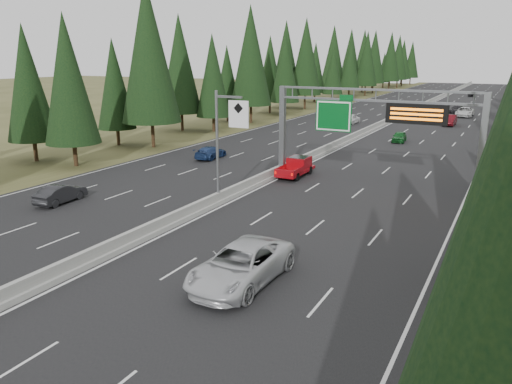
{
  "coord_description": "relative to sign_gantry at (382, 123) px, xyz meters",
  "views": [
    {
      "loc": [
        18.37,
        -4.02,
        10.3
      ],
      "look_at": [
        5.69,
        20.0,
        2.89
      ],
      "focal_mm": 35.0,
      "sensor_mm": 36.0,
      "label": 1
    }
  ],
  "objects": [
    {
      "name": "car_ahead_white",
      "position": [
        0.8,
        55.58,
        -4.37
      ],
      "size": [
        2.73,
        5.87,
        1.63
      ],
      "primitive_type": "imported",
      "rotation": [
        0.0,
        0.0,
        -0.0
      ],
      "color": "silver",
      "rests_on": "road"
    },
    {
      "name": "red_pickup",
      "position": [
        -7.42,
        0.88,
        -4.29
      ],
      "size": [
        1.78,
        4.99,
        1.63
      ],
      "color": "black",
      "rests_on": "road"
    },
    {
      "name": "median_barrier",
      "position": [
        -8.92,
        45.12,
        -4.85
      ],
      "size": [
        0.7,
        260.0,
        0.85
      ],
      "color": "gray",
      "rests_on": "road"
    },
    {
      "name": "car_ahead_dkgrey",
      "position": [
        -1.04,
        60.52,
        -4.47
      ],
      "size": [
        2.5,
        5.15,
        1.44
      ],
      "primitive_type": "imported",
      "rotation": [
        0.0,
        0.0,
        -0.1
      ],
      "color": "black",
      "rests_on": "road"
    },
    {
      "name": "sign_gantry",
      "position": [
        0.0,
        0.0,
        0.0
      ],
      "size": [
        16.75,
        0.98,
        7.8
      ],
      "color": "slate",
      "rests_on": "road"
    },
    {
      "name": "car_onc_blue",
      "position": [
        -18.37,
        3.73,
        -4.55
      ],
      "size": [
        2.01,
        4.47,
        1.27
      ],
      "primitive_type": "imported",
      "rotation": [
        0.0,
        0.0,
        3.19
      ],
      "color": "navy",
      "rests_on": "road"
    },
    {
      "name": "car_ahead_green",
      "position": [
        -3.43,
        23.36,
        -4.55
      ],
      "size": [
        1.86,
        3.88,
        1.28
      ],
      "primitive_type": "imported",
      "rotation": [
        0.0,
        0.0,
        0.09
      ],
      "color": "#13561F",
      "rests_on": "road"
    },
    {
      "name": "road",
      "position": [
        -8.92,
        45.12,
        -5.23
      ],
      "size": [
        32.0,
        260.0,
        0.08
      ],
      "primitive_type": "cube",
      "color": "black",
      "rests_on": "ground"
    },
    {
      "name": "car_onc_white",
      "position": [
        -13.94,
        37.33,
        -4.4
      ],
      "size": [
        1.96,
        4.69,
        1.58
      ],
      "primitive_type": "imported",
      "rotation": [
        0.0,
        0.0,
        3.12
      ],
      "color": "white",
      "rests_on": "road"
    },
    {
      "name": "shoulder_left",
      "position": [
        -26.72,
        45.12,
        -5.24
      ],
      "size": [
        3.6,
        260.0,
        0.06
      ],
      "primitive_type": "cube",
      "color": "#3E411E",
      "rests_on": "ground"
    },
    {
      "name": "car_onc_far",
      "position": [
        -23.42,
        58.34,
        -4.49
      ],
      "size": [
        2.58,
        5.14,
        1.4
      ],
      "primitive_type": "imported",
      "rotation": [
        0.0,
        0.0,
        3.09
      ],
      "color": "black",
      "rests_on": "road"
    },
    {
      "name": "car_ahead_far",
      "position": [
        -2.61,
        105.17,
        -4.53
      ],
      "size": [
        1.93,
        3.98,
        1.31
      ],
      "primitive_type": "imported",
      "rotation": [
        0.0,
        0.0,
        0.1
      ],
      "color": "black",
      "rests_on": "road"
    },
    {
      "name": "hov_sign_pole",
      "position": [
        -8.33,
        -9.92,
        -0.54
      ],
      "size": [
        2.8,
        0.5,
        8.0
      ],
      "color": "slate",
      "rests_on": "road"
    },
    {
      "name": "silver_minivan",
      "position": [
        -1.14,
        -20.31,
        -4.29
      ],
      "size": [
        3.07,
        6.49,
        1.79
      ],
      "primitive_type": "imported",
      "rotation": [
        0.0,
        0.0,
        -0.02
      ],
      "color": "silver",
      "rests_on": "road"
    },
    {
      "name": "car_onc_near",
      "position": [
        -19.15,
        -14.89,
        -4.52
      ],
      "size": [
        1.72,
        4.14,
        1.33
      ],
      "primitive_type": "imported",
      "rotation": [
        0.0,
        0.0,
        3.22
      ],
      "color": "#232325",
      "rests_on": "road"
    },
    {
      "name": "tree_row_left",
      "position": [
        -30.83,
        42.49,
        3.96
      ],
      "size": [
        12.31,
        243.93,
        18.69
      ],
      "color": "black",
      "rests_on": "ground"
    },
    {
      "name": "car_ahead_dkred",
      "position": [
        -0.02,
        42.31,
        -4.39
      ],
      "size": [
        1.71,
        4.87,
        1.6
      ],
      "primitive_type": "imported",
      "rotation": [
        0.0,
        0.0,
        -0.0
      ],
      "color": "#500B11",
      "rests_on": "road"
    }
  ]
}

